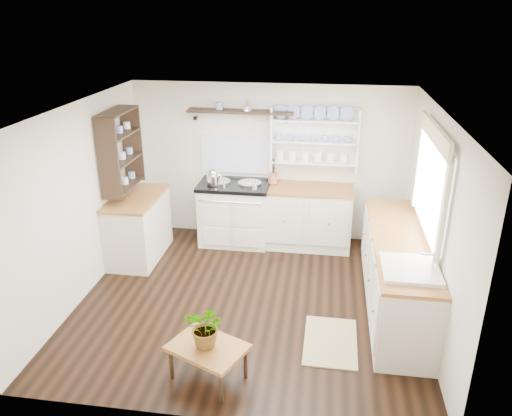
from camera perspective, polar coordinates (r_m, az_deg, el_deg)
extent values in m
cube|color=black|center=(6.13, -0.78, -10.43)|extent=(4.00, 3.80, 0.01)
cube|color=silver|center=(7.37, 1.51, 5.19)|extent=(4.00, 0.02, 2.30)
cube|color=silver|center=(5.65, 19.61, -1.57)|extent=(0.02, 3.80, 2.30)
cube|color=silver|center=(6.21, -19.37, 0.60)|extent=(0.02, 3.80, 2.30)
cube|color=white|center=(5.26, -0.91, 11.18)|extent=(4.00, 3.80, 0.01)
cube|color=white|center=(5.66, 19.41, 2.31)|extent=(0.04, 1.40, 1.00)
cube|color=white|center=(5.66, 19.21, 2.32)|extent=(0.02, 1.50, 1.10)
cube|color=beige|center=(5.49, 19.76, 8.02)|extent=(0.04, 1.55, 0.18)
cube|color=silver|center=(7.37, -2.44, -0.73)|extent=(0.99, 0.64, 0.87)
cube|color=black|center=(7.20, -2.50, 2.64)|extent=(1.03, 0.68, 0.05)
cylinder|color=silver|center=(7.23, -4.28, 3.02)|extent=(0.34, 0.34, 0.03)
cylinder|color=silver|center=(7.15, -0.72, 2.86)|extent=(0.34, 0.34, 0.03)
cylinder|color=silver|center=(6.92, -3.04, 0.68)|extent=(0.89, 0.02, 0.02)
cube|color=beige|center=(7.29, 5.86, -1.07)|extent=(1.25, 0.60, 0.88)
cube|color=brown|center=(7.12, 6.00, 2.19)|extent=(1.27, 0.63, 0.04)
cube|color=beige|center=(6.00, 15.75, -7.26)|extent=(0.60, 2.40, 0.88)
cube|color=brown|center=(5.80, 16.20, -3.47)|extent=(0.62, 2.43, 0.04)
cube|color=white|center=(5.18, 17.08, -7.83)|extent=(0.55, 0.60, 0.28)
cylinder|color=silver|center=(5.12, 19.55, -5.96)|extent=(0.02, 0.02, 0.22)
cube|color=beige|center=(7.11, -13.29, -2.19)|extent=(0.60, 1.10, 0.88)
cube|color=brown|center=(6.94, -13.61, 1.12)|extent=(0.62, 1.13, 0.04)
cube|color=white|center=(7.19, 6.72, 7.94)|extent=(1.20, 0.03, 0.90)
cube|color=white|center=(7.11, 6.70, 7.77)|extent=(1.20, 0.22, 0.02)
cylinder|color=navy|center=(7.05, 6.80, 9.91)|extent=(0.20, 0.02, 0.20)
cube|color=black|center=(7.11, -1.81, 10.97)|extent=(1.50, 0.24, 0.04)
cone|color=black|center=(7.34, -6.79, 10.31)|extent=(0.06, 0.20, 0.06)
cone|color=black|center=(7.12, 3.54, 10.05)|extent=(0.06, 0.20, 0.06)
cube|color=black|center=(6.79, -15.22, 6.45)|extent=(0.28, 0.80, 1.05)
cylinder|color=#A8623D|center=(7.20, 1.93, 3.41)|extent=(0.13, 0.13, 0.15)
cube|color=brown|center=(4.83, -5.55, -15.59)|extent=(0.82, 0.73, 0.04)
cylinder|color=black|center=(4.99, -9.67, -17.17)|extent=(0.04, 0.04, 0.33)
cylinder|color=black|center=(5.22, -6.73, -15.00)|extent=(0.04, 0.04, 0.33)
cylinder|color=black|center=(4.70, -4.03, -19.82)|extent=(0.04, 0.04, 0.33)
cylinder|color=black|center=(4.93, -1.21, -17.32)|extent=(0.04, 0.04, 0.33)
imported|color=#3F7233|center=(4.70, -5.65, -13.39)|extent=(0.47, 0.44, 0.42)
cube|color=#938455|center=(5.51, 8.50, -14.86)|extent=(0.56, 0.86, 0.02)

